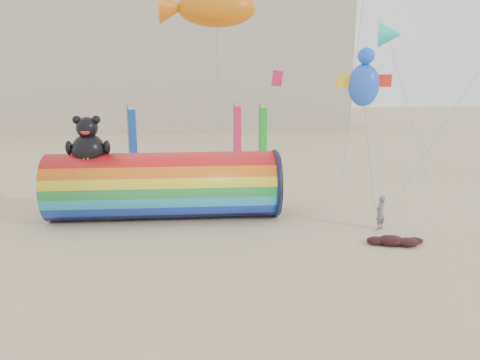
{
  "coord_description": "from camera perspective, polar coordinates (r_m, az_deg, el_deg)",
  "views": [
    {
      "loc": [
        -1.39,
        -21.04,
        7.66
      ],
      "look_at": [
        0.5,
        1.5,
        2.4
      ],
      "focal_mm": 35.0,
      "sensor_mm": 36.0,
      "label": 1
    }
  ],
  "objects": [
    {
      "name": "flying_kites",
      "position": [
        27.29,
        4.13,
        18.49
      ],
      "size": [
        27.33,
        12.56,
        9.12
      ],
      "color": "blue",
      "rests_on": "ground"
    },
    {
      "name": "hotel_building",
      "position": [
        67.88,
        -14.27,
        14.95
      ],
      "size": [
        60.4,
        15.4,
        20.6
      ],
      "color": "#B7AD99",
      "rests_on": "ground"
    },
    {
      "name": "windsock_assembly",
      "position": [
        25.11,
        -9.21,
        -0.46
      ],
      "size": [
        12.1,
        3.68,
        5.58
      ],
      "color": "red",
      "rests_on": "ground"
    },
    {
      "name": "kite_handler",
      "position": [
        24.14,
        16.72,
        -3.85
      ],
      "size": [
        0.75,
        0.72,
        1.72
      ],
      "primitive_type": "imported",
      "rotation": [
        0.0,
        0.0,
        3.84
      ],
      "color": "slate",
      "rests_on": "ground"
    },
    {
      "name": "fabric_bundle",
      "position": [
        22.51,
        18.32,
        -7.03
      ],
      "size": [
        2.62,
        1.35,
        0.41
      ],
      "color": "#3A0A0B",
      "rests_on": "ground"
    },
    {
      "name": "festival_banners",
      "position": [
        37.0,
        -3.46,
        5.27
      ],
      "size": [
        10.65,
        2.63,
        5.2
      ],
      "color": "#59595E",
      "rests_on": "ground"
    },
    {
      "name": "ground",
      "position": [
        22.44,
        -0.96,
        -6.87
      ],
      "size": [
        160.0,
        160.0,
        0.0
      ],
      "primitive_type": "plane",
      "color": "#CCB58C",
      "rests_on": "ground"
    }
  ]
}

